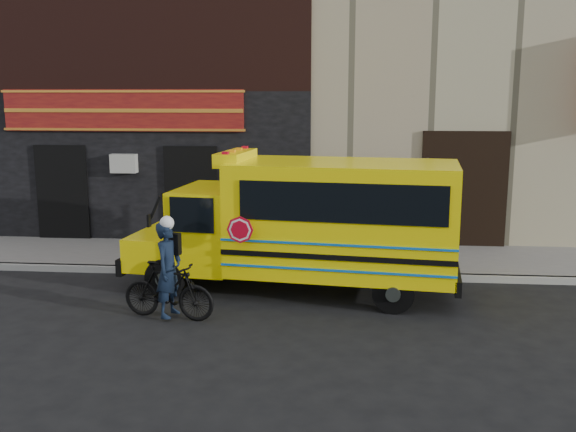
% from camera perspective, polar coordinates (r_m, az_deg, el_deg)
% --- Properties ---
extents(ground, '(120.00, 120.00, 0.00)m').
position_cam_1_polar(ground, '(12.13, 0.48, -8.88)').
color(ground, black).
rests_on(ground, ground).
extents(curb, '(40.00, 0.20, 0.15)m').
position_cam_1_polar(curb, '(14.58, 1.32, -5.16)').
color(curb, '#A0A09A').
rests_on(curb, ground).
extents(sidewalk, '(40.00, 3.00, 0.15)m').
position_cam_1_polar(sidewalk, '(16.02, 1.69, -3.69)').
color(sidewalk, '#62605C').
rests_on(sidewalk, ground).
extents(building, '(20.00, 10.70, 12.00)m').
position_cam_1_polar(building, '(21.95, 2.72, 16.14)').
color(building, tan).
rests_on(building, sidewalk).
extents(school_bus, '(7.10, 2.92, 2.92)m').
position_cam_1_polar(school_bus, '(13.19, 2.00, -0.46)').
color(school_bus, black).
rests_on(school_bus, ground).
extents(sign_pole, '(0.09, 0.24, 2.73)m').
position_cam_1_polar(sign_pole, '(14.33, 12.10, 0.25)').
color(sign_pole, '#383E3A').
rests_on(sign_pole, ground).
extents(bicycle, '(1.86, 0.84, 1.08)m').
position_cam_1_polar(bicycle, '(12.04, -10.60, -6.52)').
color(bicycle, black).
rests_on(bicycle, ground).
extents(cyclist, '(0.56, 0.72, 1.77)m').
position_cam_1_polar(cyclist, '(11.96, -10.56, -4.91)').
color(cyclist, black).
rests_on(cyclist, ground).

